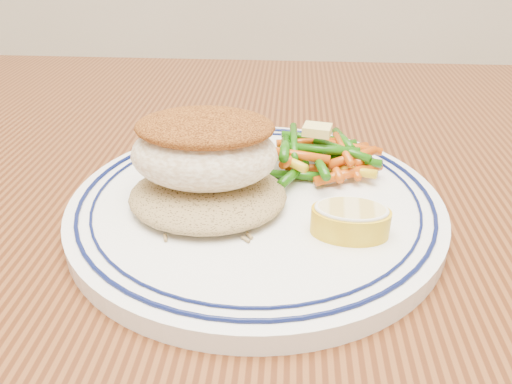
% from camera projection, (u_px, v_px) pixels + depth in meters
% --- Properties ---
extents(dining_table, '(1.50, 0.90, 0.75)m').
position_uv_depth(dining_table, '(264.00, 314.00, 0.43)').
color(dining_table, '#46200E').
rests_on(dining_table, ground).
extents(plate, '(0.28, 0.28, 0.02)m').
position_uv_depth(plate, '(256.00, 204.00, 0.38)').
color(plate, white).
rests_on(plate, dining_table).
extents(rice_pilaf, '(0.12, 0.10, 0.02)m').
position_uv_depth(rice_pilaf, '(208.00, 191.00, 0.37)').
color(rice_pilaf, olive).
rests_on(rice_pilaf, plate).
extents(fish_fillet, '(0.11, 0.08, 0.05)m').
position_uv_depth(fish_fillet, '(204.00, 147.00, 0.36)').
color(fish_fillet, '#FAECCE').
rests_on(fish_fillet, rice_pilaf).
extents(vegetable_pile, '(0.10, 0.10, 0.03)m').
position_uv_depth(vegetable_pile, '(322.00, 155.00, 0.41)').
color(vegetable_pile, '#BA4709').
rests_on(vegetable_pile, plate).
extents(butter_pat, '(0.03, 0.02, 0.01)m').
position_uv_depth(butter_pat, '(317.00, 130.00, 0.41)').
color(butter_pat, '#F8E479').
rests_on(butter_pat, vegetable_pile).
extents(lemon_wedge, '(0.06, 0.05, 0.02)m').
position_uv_depth(lemon_wedge, '(350.00, 219.00, 0.33)').
color(lemon_wedge, yellow).
rests_on(lemon_wedge, plate).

